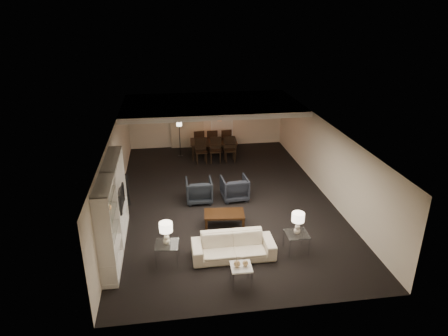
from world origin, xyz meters
The scene contains 35 objects.
floor centered at (0.00, 0.00, 0.00)m, with size 11.00×11.00×0.00m, color black.
ceiling centered at (0.00, 0.00, 2.50)m, with size 7.00×11.00×0.02m, color silver.
wall_back centered at (0.00, 5.50, 1.25)m, with size 7.00×0.02×2.50m, color beige.
wall_front centered at (0.00, -5.50, 1.25)m, with size 7.00×0.02×2.50m, color beige.
wall_left centered at (-3.50, 0.00, 1.25)m, with size 0.02×11.00×2.50m, color beige.
wall_right centered at (3.50, 0.00, 1.25)m, with size 0.02×11.00×2.50m, color beige.
ceiling_soffit centered at (0.00, 3.50, 2.40)m, with size 7.00×4.00×0.20m, color silver.
curtains centered at (-0.90, 5.42, 1.20)m, with size 1.50×0.12×2.40m, color beige.
door centered at (0.70, 5.47, 1.05)m, with size 0.90×0.05×2.10m, color silver.
painting centered at (2.10, 5.46, 1.55)m, with size 0.95×0.04×0.65m, color #142D38.
media_unit centered at (-3.31, -2.60, 1.18)m, with size 0.38×3.40×2.35m, color white, non-canonical shape.
pendant_light centered at (0.30, 3.50, 1.92)m, with size 0.52×0.52×0.24m, color #D8591E.
sofa centered at (-0.26, -3.43, 0.31)m, with size 2.14×0.84×0.63m, color beige.
coffee_table centered at (-0.26, -1.83, 0.21)m, with size 1.18×0.69×0.42m, color black, non-canonical shape.
armchair_left centered at (-0.86, -0.13, 0.40)m, with size 0.85×0.88×0.80m, color black.
armchair_right centered at (0.34, -0.13, 0.40)m, with size 0.85×0.88×0.80m, color black.
side_table_left centered at (-1.96, -3.43, 0.27)m, with size 0.59×0.59×0.55m, color silver, non-canonical shape.
side_table_right centered at (1.44, -3.43, 0.27)m, with size 0.59×0.59×0.55m, color white, non-canonical shape.
table_lamp_left centered at (-1.96, -3.43, 0.85)m, with size 0.33×0.33×0.61m, color white, non-canonical shape.
table_lamp_right centered at (1.44, -3.43, 0.85)m, with size 0.33×0.33×0.61m, color beige, non-canonical shape.
marble_table centered at (-0.26, -4.53, 0.25)m, with size 0.49×0.49×0.49m, color white, non-canonical shape.
gold_gourd_a centered at (-0.36, -4.53, 0.57)m, with size 0.16×0.16×0.16m, color tan.
gold_gourd_b centered at (-0.16, -4.53, 0.56)m, with size 0.14×0.14×0.14m, color tan.
television centered at (-3.28, -1.66, 1.04)m, with size 0.13×0.99×0.57m, color black.
vase_blue centered at (-3.31, -3.92, 1.15)m, with size 0.16×0.16×0.17m, color #233E9A.
vase_amber centered at (-3.31, -3.32, 1.65)m, with size 0.18×0.18×0.19m, color #CF8E45.
floor_speaker centered at (-3.20, -0.06, 0.55)m, with size 0.12×0.12×1.10m, color black.
dining_table centered at (0.13, 3.99, 0.35)m, with size 1.99×1.11×0.70m, color black.
chair_nl centered at (-0.47, 3.34, 0.52)m, with size 0.48×0.48×1.04m, color black, non-canonical shape.
chair_nm centered at (0.13, 3.34, 0.52)m, with size 0.48×0.48×1.04m, color black, non-canonical shape.
chair_nr centered at (0.73, 3.34, 0.52)m, with size 0.48×0.48×1.04m, color black, non-canonical shape.
chair_fl centered at (-0.47, 4.64, 0.52)m, with size 0.48×0.48×1.04m, color black, non-canonical shape.
chair_fm centered at (0.13, 4.64, 0.52)m, with size 0.48×0.48×1.04m, color black, non-canonical shape.
chair_fr centered at (0.73, 4.64, 0.52)m, with size 0.48×0.48×1.04m, color black, non-canonical shape.
floor_lamp centered at (-1.29, 4.26, 0.79)m, with size 0.23×0.23×1.58m, color black, non-canonical shape.
Camera 1 is at (-1.78, -12.11, 6.16)m, focal length 32.00 mm.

